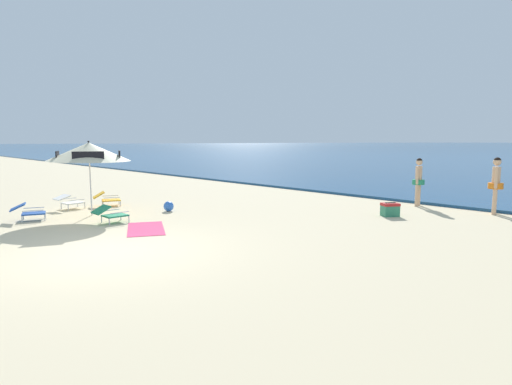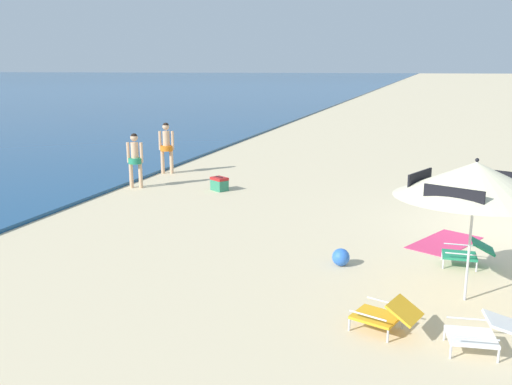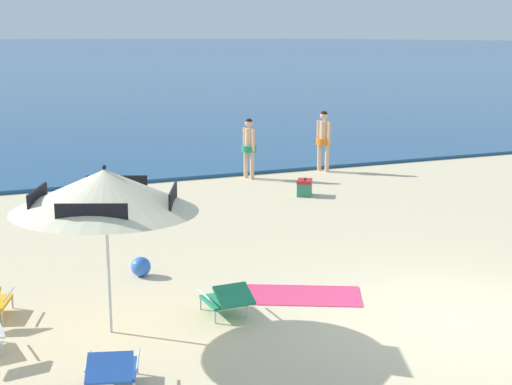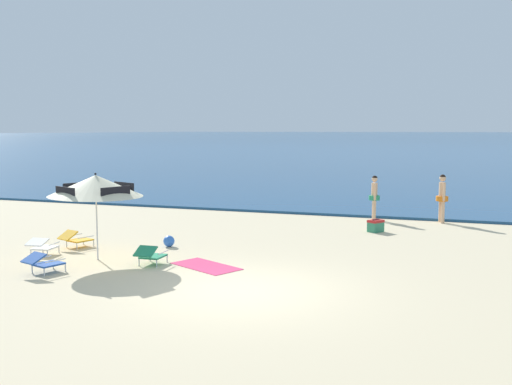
# 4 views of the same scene
# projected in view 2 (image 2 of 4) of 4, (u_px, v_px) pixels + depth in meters

# --- Properties ---
(beach_umbrella_striped_main) EXTENTS (2.71, 2.70, 2.27)m
(beach_umbrella_striped_main) POSITION_uv_depth(u_px,v_px,m) (475.00, 180.00, 8.23)
(beach_umbrella_striped_main) COLOR silver
(beach_umbrella_striped_main) RESTS_ON ground
(lounge_chair_under_umbrella) EXTENTS (0.79, 1.01, 0.52)m
(lounge_chair_under_umbrella) POSITION_uv_depth(u_px,v_px,m) (386.00, 314.00, 7.54)
(lounge_chair_under_umbrella) COLOR gold
(lounge_chair_under_umbrella) RESTS_ON ground
(lounge_chair_beside_umbrella) EXTENTS (0.60, 0.90, 0.52)m
(lounge_chair_beside_umbrella) POSITION_uv_depth(u_px,v_px,m) (468.00, 252.00, 10.08)
(lounge_chair_beside_umbrella) COLOR #1E7F56
(lounge_chair_beside_umbrella) RESTS_ON ground
(lounge_chair_facing_sea) EXTENTS (0.65, 0.93, 0.50)m
(lounge_chair_facing_sea) POSITION_uv_depth(u_px,v_px,m) (482.00, 332.00, 7.02)
(lounge_chair_facing_sea) COLOR white
(lounge_chair_facing_sea) RESTS_ON ground
(person_standing_near_shore) EXTENTS (0.43, 0.50, 1.77)m
(person_standing_near_shore) POSITION_uv_depth(u_px,v_px,m) (166.00, 144.00, 18.86)
(person_standing_near_shore) COLOR #D8A87F
(person_standing_near_shore) RESTS_ON ground
(person_standing_beside) EXTENTS (0.41, 0.49, 1.67)m
(person_standing_beside) POSITION_uv_depth(u_px,v_px,m) (135.00, 157.00, 16.58)
(person_standing_beside) COLOR #D8A87F
(person_standing_beside) RESTS_ON ground
(cooler_box) EXTENTS (0.56, 0.60, 0.43)m
(cooler_box) POSITION_uv_depth(u_px,v_px,m) (219.00, 184.00, 16.38)
(cooler_box) COLOR #2D7F5B
(cooler_box) RESTS_ON ground
(beach_ball) EXTENTS (0.33, 0.33, 0.33)m
(beach_ball) POSITION_uv_depth(u_px,v_px,m) (341.00, 257.00, 10.14)
(beach_ball) COLOR blue
(beach_ball) RESTS_ON ground
(beach_towel) EXTENTS (2.01, 1.61, 0.01)m
(beach_towel) POSITION_uv_depth(u_px,v_px,m) (445.00, 243.00, 11.49)
(beach_towel) COLOR #DB3866
(beach_towel) RESTS_ON ground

